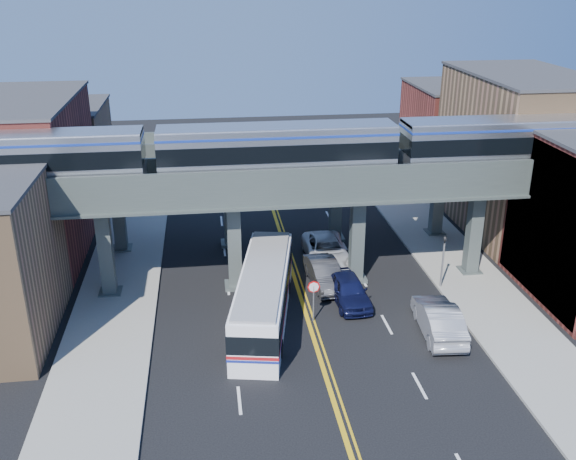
% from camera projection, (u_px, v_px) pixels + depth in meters
% --- Properties ---
extents(ground, '(120.00, 120.00, 0.00)m').
position_uv_depth(ground, '(317.00, 349.00, 35.13)').
color(ground, black).
rests_on(ground, ground).
extents(sidewalk_west, '(5.00, 70.00, 0.16)m').
position_uv_depth(sidewalk_west, '(122.00, 279.00, 42.89)').
color(sidewalk_west, gray).
rests_on(sidewalk_west, ground).
extents(sidewalk_east, '(5.00, 70.00, 0.16)m').
position_uv_depth(sidewalk_east, '(452.00, 260.00, 45.68)').
color(sidewalk_east, gray).
rests_on(sidewalk_east, ground).
extents(building_west_b, '(8.00, 14.00, 11.00)m').
position_uv_depth(building_west_b, '(23.00, 179.00, 45.50)').
color(building_west_b, maroon).
rests_on(building_west_b, ground).
extents(building_west_c, '(8.00, 10.00, 8.00)m').
position_uv_depth(building_west_c, '(61.00, 151.00, 58.00)').
color(building_west_c, '#8D6B49').
rests_on(building_west_c, ground).
extents(building_east_b, '(8.00, 14.00, 12.00)m').
position_uv_depth(building_east_b, '(517.00, 154.00, 49.81)').
color(building_east_b, '#8D6B49').
rests_on(building_east_b, ground).
extents(building_east_c, '(8.00, 10.00, 9.00)m').
position_uv_depth(building_east_c, '(454.00, 133.00, 62.31)').
color(building_east_c, maroon).
rests_on(building_east_c, ground).
extents(mural_panel, '(0.10, 9.50, 9.50)m').
position_uv_depth(mural_panel, '(544.00, 228.00, 38.78)').
color(mural_panel, teal).
rests_on(mural_panel, ground).
extents(elevated_viaduct_near, '(52.00, 3.60, 7.40)m').
position_uv_depth(elevated_viaduct_near, '(297.00, 191.00, 40.04)').
color(elevated_viaduct_near, '#3F4948').
rests_on(elevated_viaduct_near, ground).
extents(elevated_viaduct_far, '(52.00, 3.60, 7.40)m').
position_uv_depth(elevated_viaduct_far, '(283.00, 160.00, 46.47)').
color(elevated_viaduct_far, '#3F4948').
rests_on(elevated_viaduct_far, ground).
extents(transit_train, '(44.67, 2.80, 3.26)m').
position_uv_depth(transit_train, '(277.00, 149.00, 38.88)').
color(transit_train, black).
rests_on(transit_train, elevated_viaduct_near).
extents(stop_sign, '(0.76, 0.09, 2.63)m').
position_uv_depth(stop_sign, '(314.00, 294.00, 37.26)').
color(stop_sign, slate).
rests_on(stop_sign, ground).
extents(traffic_signal, '(0.15, 0.18, 4.10)m').
position_uv_depth(traffic_signal, '(443.00, 256.00, 40.89)').
color(traffic_signal, slate).
rests_on(traffic_signal, ground).
extents(transit_bus, '(4.90, 12.34, 3.10)m').
position_uv_depth(transit_bus, '(264.00, 296.00, 37.42)').
color(transit_bus, white).
rests_on(transit_bus, ground).
extents(car_lane_a, '(2.33, 5.15, 1.71)m').
position_uv_depth(car_lane_a, '(349.00, 290.00, 39.77)').
color(car_lane_a, '#0F1339').
rests_on(car_lane_a, ground).
extents(car_lane_b, '(2.17, 5.17, 1.66)m').
position_uv_depth(car_lane_b, '(324.00, 274.00, 41.92)').
color(car_lane_b, '#2D2D2F').
rests_on(car_lane_b, ground).
extents(car_lane_c, '(2.88, 6.19, 1.71)m').
position_uv_depth(car_lane_c, '(326.00, 251.00, 45.29)').
color(car_lane_c, silver).
rests_on(car_lane_c, ground).
extents(car_lane_d, '(2.44, 5.34, 1.52)m').
position_uv_depth(car_lane_d, '(296.00, 188.00, 58.51)').
color(car_lane_d, '#BBBBC1').
rests_on(car_lane_d, ground).
extents(car_parked_curb, '(2.44, 5.77, 1.85)m').
position_uv_depth(car_parked_curb, '(439.00, 319.00, 36.27)').
color(car_parked_curb, '#9A9A9F').
rests_on(car_parked_curb, ground).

